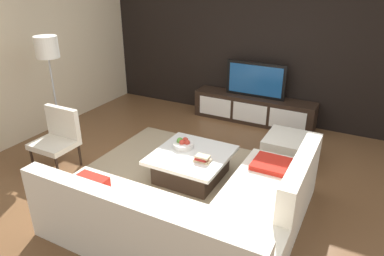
{
  "coord_description": "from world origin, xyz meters",
  "views": [
    {
      "loc": [
        1.87,
        -3.62,
        2.64
      ],
      "look_at": [
        -0.34,
        0.57,
        0.52
      ],
      "focal_mm": 33.15,
      "sensor_mm": 36.0,
      "label": 1
    }
  ],
  "objects_px": {
    "book_stack": "(202,159)",
    "television": "(256,80)",
    "fruit_bowl": "(183,144)",
    "accent_chair_near": "(58,135)",
    "media_console": "(253,109)",
    "coffee_table": "(191,165)",
    "ottoman": "(289,149)",
    "sectional_couch": "(198,215)",
    "floor_lamp": "(48,54)"
  },
  "relations": [
    {
      "from": "ottoman",
      "to": "television",
      "type": "bearing_deg",
      "value": 128.64
    },
    {
      "from": "fruit_bowl",
      "to": "ottoman",
      "type": "bearing_deg",
      "value": 37.88
    },
    {
      "from": "fruit_bowl",
      "to": "sectional_couch",
      "type": "bearing_deg",
      "value": -54.49
    },
    {
      "from": "television",
      "to": "coffee_table",
      "type": "relative_size",
      "value": 1.07
    },
    {
      "from": "fruit_bowl",
      "to": "book_stack",
      "type": "relative_size",
      "value": 1.31
    },
    {
      "from": "floor_lamp",
      "to": "ottoman",
      "type": "distance_m",
      "value": 3.88
    },
    {
      "from": "media_console",
      "to": "television",
      "type": "xyz_separation_m",
      "value": [
        -0.0,
        0.0,
        0.57
      ]
    },
    {
      "from": "ottoman",
      "to": "accent_chair_near",
      "type": "bearing_deg",
      "value": -150.47
    },
    {
      "from": "media_console",
      "to": "floor_lamp",
      "type": "bearing_deg",
      "value": -136.68
    },
    {
      "from": "television",
      "to": "sectional_couch",
      "type": "xyz_separation_m",
      "value": [
        0.52,
        -3.32,
        -0.53
      ]
    },
    {
      "from": "book_stack",
      "to": "coffee_table",
      "type": "bearing_deg",
      "value": 151.16
    },
    {
      "from": "sectional_couch",
      "to": "coffee_table",
      "type": "xyz_separation_m",
      "value": [
        -0.62,
        1.02,
        -0.08
      ]
    },
    {
      "from": "fruit_bowl",
      "to": "television",
      "type": "bearing_deg",
      "value": 82.65
    },
    {
      "from": "media_console",
      "to": "sectional_couch",
      "type": "distance_m",
      "value": 3.36
    },
    {
      "from": "media_console",
      "to": "accent_chair_near",
      "type": "height_order",
      "value": "accent_chair_near"
    },
    {
      "from": "sectional_couch",
      "to": "ottoman",
      "type": "height_order",
      "value": "sectional_couch"
    },
    {
      "from": "coffee_table",
      "to": "accent_chair_near",
      "type": "distance_m",
      "value": 1.96
    },
    {
      "from": "media_console",
      "to": "fruit_bowl",
      "type": "xyz_separation_m",
      "value": [
        -0.28,
        -2.19,
        0.18
      ]
    },
    {
      "from": "book_stack",
      "to": "television",
      "type": "bearing_deg",
      "value": 92.95
    },
    {
      "from": "accent_chair_near",
      "to": "fruit_bowl",
      "type": "bearing_deg",
      "value": 20.89
    },
    {
      "from": "sectional_couch",
      "to": "fruit_bowl",
      "type": "xyz_separation_m",
      "value": [
        -0.8,
        1.12,
        0.15
      ]
    },
    {
      "from": "television",
      "to": "coffee_table",
      "type": "bearing_deg",
      "value": -92.49
    },
    {
      "from": "television",
      "to": "book_stack",
      "type": "distance_m",
      "value": 2.46
    },
    {
      "from": "sectional_couch",
      "to": "ottoman",
      "type": "distance_m",
      "value": 2.15
    },
    {
      "from": "ottoman",
      "to": "fruit_bowl",
      "type": "height_order",
      "value": "fruit_bowl"
    },
    {
      "from": "accent_chair_near",
      "to": "ottoman",
      "type": "relative_size",
      "value": 1.24
    },
    {
      "from": "television",
      "to": "accent_chair_near",
      "type": "height_order",
      "value": "television"
    },
    {
      "from": "ottoman",
      "to": "fruit_bowl",
      "type": "distance_m",
      "value": 1.61
    },
    {
      "from": "television",
      "to": "coffee_table",
      "type": "height_order",
      "value": "television"
    },
    {
      "from": "ottoman",
      "to": "fruit_bowl",
      "type": "relative_size",
      "value": 2.5
    },
    {
      "from": "accent_chair_near",
      "to": "book_stack",
      "type": "height_order",
      "value": "accent_chair_near"
    },
    {
      "from": "media_console",
      "to": "floor_lamp",
      "type": "distance_m",
      "value": 3.65
    },
    {
      "from": "sectional_couch",
      "to": "book_stack",
      "type": "distance_m",
      "value": 0.99
    },
    {
      "from": "fruit_bowl",
      "to": "book_stack",
      "type": "bearing_deg",
      "value": -29.2
    },
    {
      "from": "sectional_couch",
      "to": "floor_lamp",
      "type": "bearing_deg",
      "value": 162.34
    },
    {
      "from": "sectional_couch",
      "to": "accent_chair_near",
      "type": "xyz_separation_m",
      "value": [
        -2.47,
        0.44,
        0.21
      ]
    },
    {
      "from": "accent_chair_near",
      "to": "book_stack",
      "type": "bearing_deg",
      "value": 10.99
    },
    {
      "from": "television",
      "to": "fruit_bowl",
      "type": "distance_m",
      "value": 2.24
    },
    {
      "from": "floor_lamp",
      "to": "television",
      "type": "bearing_deg",
      "value": 43.33
    },
    {
      "from": "media_console",
      "to": "accent_chair_near",
      "type": "bearing_deg",
      "value": -124.17
    },
    {
      "from": "accent_chair_near",
      "to": "floor_lamp",
      "type": "relative_size",
      "value": 0.5
    },
    {
      "from": "coffee_table",
      "to": "fruit_bowl",
      "type": "bearing_deg",
      "value": 150.36
    },
    {
      "from": "sectional_couch",
      "to": "book_stack",
      "type": "bearing_deg",
      "value": 113.75
    },
    {
      "from": "coffee_table",
      "to": "fruit_bowl",
      "type": "xyz_separation_m",
      "value": [
        -0.18,
        0.1,
        0.23
      ]
    },
    {
      "from": "fruit_bowl",
      "to": "book_stack",
      "type": "height_order",
      "value": "fruit_bowl"
    },
    {
      "from": "book_stack",
      "to": "sectional_couch",
      "type": "bearing_deg",
      "value": -66.25
    },
    {
      "from": "accent_chair_near",
      "to": "coffee_table",
      "type": "bearing_deg",
      "value": 15.99
    },
    {
      "from": "accent_chair_near",
      "to": "book_stack",
      "type": "xyz_separation_m",
      "value": [
        2.07,
        0.45,
        -0.07
      ]
    },
    {
      "from": "media_console",
      "to": "accent_chair_near",
      "type": "xyz_separation_m",
      "value": [
        -1.95,
        -2.87,
        0.24
      ]
    },
    {
      "from": "television",
      "to": "fruit_bowl",
      "type": "xyz_separation_m",
      "value": [
        -0.28,
        -2.19,
        -0.39
      ]
    }
  ]
}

